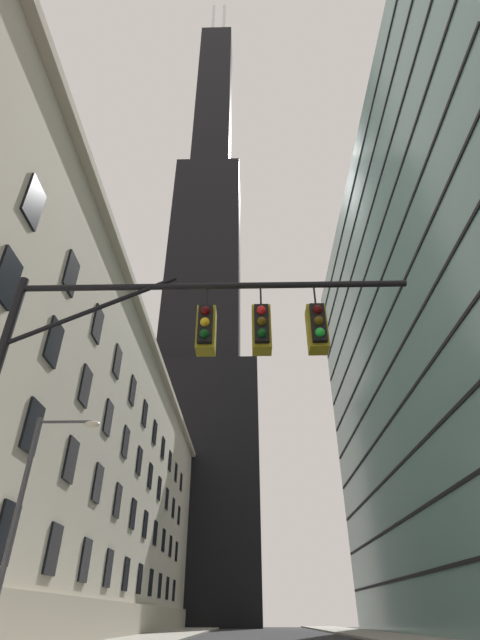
% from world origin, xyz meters
% --- Properties ---
extents(station_building, '(17.92, 75.63, 23.97)m').
position_xyz_m(station_building, '(-19.62, 31.81, 11.97)').
color(station_building, beige).
rests_on(station_building, ground).
extents(dark_skyscraper, '(23.04, 23.04, 204.39)m').
position_xyz_m(dark_skyscraper, '(-11.62, 79.75, 59.15)').
color(dark_skyscraper, black).
rests_on(dark_skyscraper, ground).
extents(glass_office_midrise, '(17.46, 53.71, 47.47)m').
position_xyz_m(glass_office_midrise, '(19.68, 32.71, 23.74)').
color(glass_office_midrise, gray).
rests_on(glass_office_midrise, ground).
extents(traffic_signal_mast, '(8.69, 0.63, 7.57)m').
position_xyz_m(traffic_signal_mast, '(-2.93, 2.20, 5.72)').
color(traffic_signal_mast, black).
rests_on(traffic_signal_mast, sidewalk_left).
extents(street_lamppost, '(2.24, 0.32, 7.03)m').
position_xyz_m(street_lamppost, '(-8.61, 9.35, 4.37)').
color(street_lamppost, '#47474C').
rests_on(street_lamppost, sidewalk_left).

